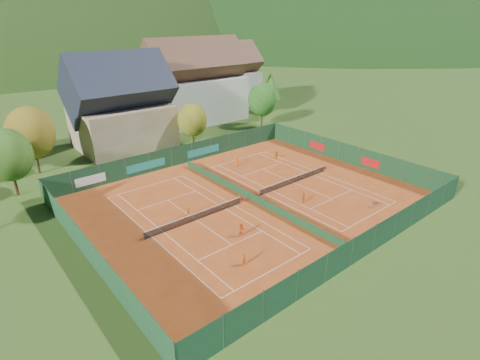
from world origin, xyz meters
The scene contains 32 objects.
ground centered at (0.00, 0.00, -0.02)m, with size 600.00×600.00×0.00m, color #2E4E18.
clay_pad centered at (0.00, 0.00, 0.01)m, with size 40.00×32.00×0.01m, color #A94418.
court_markings_left centered at (-8.00, 0.00, 0.01)m, with size 11.03×23.83×0.00m.
court_markings_right centered at (8.00, 0.00, 0.01)m, with size 11.03×23.83×0.00m.
tennis_net_left centered at (-7.85, 0.00, 0.51)m, with size 13.30×0.10×1.02m.
tennis_net_right centered at (8.15, 0.00, 0.51)m, with size 13.30×0.10×1.02m.
court_divider centered at (0.00, 0.00, 0.50)m, with size 0.03×28.80×1.00m.
fence_north centered at (-0.46, 15.99, 1.47)m, with size 40.00×0.10×3.00m.
fence_south centered at (0.00, -16.00, 1.50)m, with size 40.00×0.04×3.00m.
fence_west centered at (-20.00, 0.00, 1.50)m, with size 0.04×32.00×3.00m.
fence_east centered at (20.00, 0.05, 1.48)m, with size 0.09×32.00×3.00m.
chalet centered at (-3.00, 30.00, 6.62)m, with size 16.20×12.00×16.00m.
hotel_block_a centered at (16.00, 36.00, 7.38)m, with size 21.60×11.00×17.25m.
hotel_block_b centered at (30.00, 44.00, 6.62)m, with size 17.28×10.00×15.50m.
tree_west_front centered at (-22.00, 20.00, 5.39)m, with size 5.72×5.72×8.69m.
tree_west_mid centered at (-18.00, 26.00, 6.07)m, with size 6.44×6.44×9.78m.
tree_center centered at (6.00, 22.00, 4.72)m, with size 5.01×5.01×7.60m.
tree_east_front centered at (24.00, 24.00, 5.39)m, with size 5.72×5.72×8.69m.
tree_east_mid centered at (34.00, 32.00, 6.06)m, with size 5.04×5.04×9.00m.
tree_east_back centered at (26.00, 40.00, 6.74)m, with size 7.15×7.15×10.86m.
mountain_backdrop centered at (28.54, 233.48, -39.64)m, with size 820.00×530.00×242.00m.
ball_hopper centered at (10.18, -10.95, 0.56)m, with size 0.34×0.34×0.80m.
loose_ball_0 centered at (-10.01, -5.30, 0.03)m, with size 0.07×0.07×0.07m, color #CCD833.
loose_ball_1 centered at (3.01, -7.58, 0.03)m, with size 0.07×0.07×0.07m, color #CCD833.
loose_ball_2 centered at (-0.57, 5.21, 0.03)m, with size 0.07×0.07×0.07m, color #CCD833.
loose_ball_3 centered at (-4.91, 8.89, 0.03)m, with size 0.07×0.07×0.07m, color #CCD833.
player_left_near centered at (-9.22, -9.71, 0.69)m, with size 0.50×0.33×1.37m, color #CE5212.
player_left_mid centered at (-6.24, -5.81, 0.77)m, with size 0.75×0.58×1.54m, color #E64F14.
player_left_far centered at (-8.21, 1.40, 0.63)m, with size 0.81×0.47×1.26m, color #DA5C13.
player_right_near centered at (4.45, -4.79, 0.68)m, with size 0.80×0.33×1.36m, color #F14B15.
player_right_far_a centered at (5.83, 9.85, 0.77)m, with size 0.75×0.49×1.54m, color #FD5D16.
player_right_far_b centered at (12.67, 8.20, 0.67)m, with size 1.24×0.39×1.33m, color orange.
Camera 1 is at (-27.52, -31.26, 21.10)m, focal length 28.00 mm.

